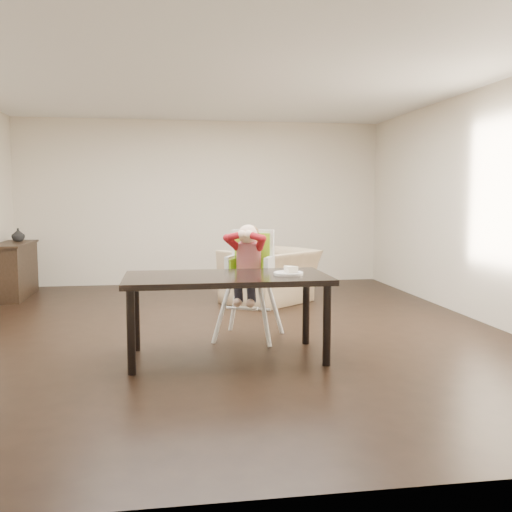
{
  "coord_description": "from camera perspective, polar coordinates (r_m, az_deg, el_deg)",
  "views": [
    {
      "loc": [
        -0.59,
        -6.06,
        1.44
      ],
      "look_at": [
        0.26,
        -0.61,
        0.87
      ],
      "focal_mm": 40.0,
      "sensor_mm": 36.0,
      "label": 1
    }
  ],
  "objects": [
    {
      "name": "dining_table",
      "position": [
        5.08,
        -2.94,
        -2.82
      ],
      "size": [
        1.8,
        0.9,
        0.75
      ],
      "color": "black",
      "rests_on": "ground"
    },
    {
      "name": "ground",
      "position": [
        6.25,
        -3.24,
        -7.44
      ],
      "size": [
        7.0,
        7.0,
        0.0
      ],
      "primitive_type": "plane",
      "color": "black",
      "rests_on": "ground"
    },
    {
      "name": "armchair",
      "position": [
        7.77,
        1.41,
        -1.13
      ],
      "size": [
        1.33,
        1.28,
        0.98
      ],
      "primitive_type": "imported",
      "rotation": [
        0.0,
        0.0,
        3.83
      ],
      "color": "tan",
      "rests_on": "ground"
    },
    {
      "name": "room_walls",
      "position": [
        6.1,
        -3.34,
        9.78
      ],
      "size": [
        6.02,
        7.02,
        2.71
      ],
      "color": "beige",
      "rests_on": "ground"
    },
    {
      "name": "plate",
      "position": [
        5.09,
        3.32,
        -1.61
      ],
      "size": [
        0.29,
        0.29,
        0.08
      ],
      "rotation": [
        0.0,
        0.0,
        0.11
      ],
      "color": "white",
      "rests_on": "dining_table"
    },
    {
      "name": "high_chair",
      "position": [
        5.8,
        -0.67,
        -0.21
      ],
      "size": [
        0.64,
        0.64,
        1.17
      ],
      "rotation": [
        0.0,
        0.0,
        -0.41
      ],
      "color": "white",
      "rests_on": "ground"
    },
    {
      "name": "sideboard",
      "position": [
        8.91,
        -23.03,
        -1.31
      ],
      "size": [
        0.44,
        1.26,
        0.79
      ],
      "color": "black",
      "rests_on": "ground"
    },
    {
      "name": "vase",
      "position": [
        9.16,
        -22.69,
        1.95
      ],
      "size": [
        0.24,
        0.24,
        0.19
      ],
      "primitive_type": "imported",
      "rotation": [
        0.0,
        0.0,
        0.31
      ],
      "color": "#99999E",
      "rests_on": "sideboard"
    }
  ]
}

